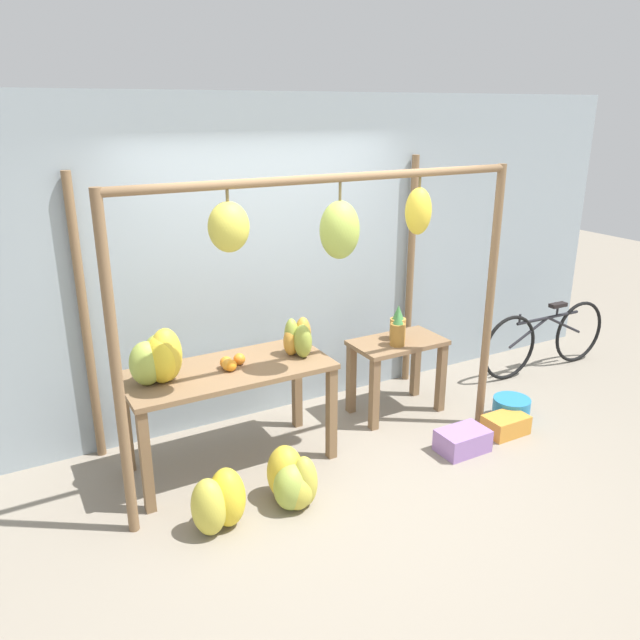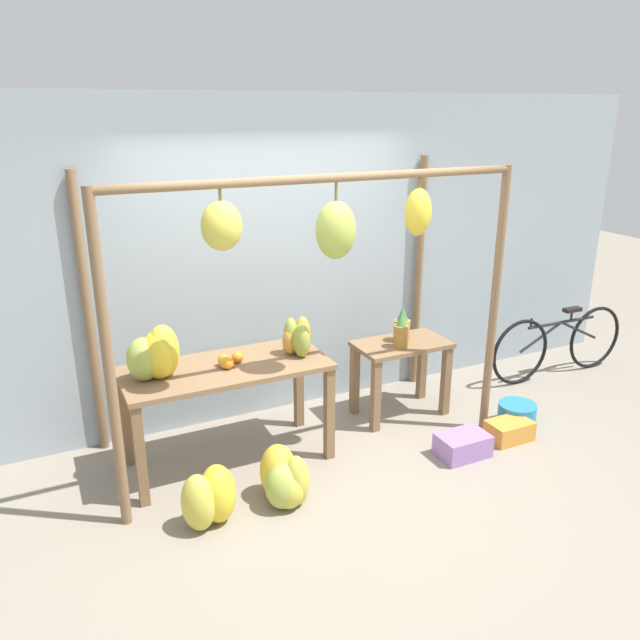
% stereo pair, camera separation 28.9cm
% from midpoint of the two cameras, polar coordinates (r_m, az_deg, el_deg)
% --- Properties ---
extents(ground_plane, '(20.00, 20.00, 0.00)m').
position_cam_midpoint_polar(ground_plane, '(4.84, 0.71, -14.72)').
color(ground_plane, gray).
extents(shop_wall_back, '(8.00, 0.08, 2.80)m').
position_cam_midpoint_polar(shop_wall_back, '(5.46, -6.70, 5.24)').
color(shop_wall_back, '#99A8B2').
rests_on(shop_wall_back, ground_plane).
extents(stall_awning, '(3.12, 1.26, 2.26)m').
position_cam_midpoint_polar(stall_awning, '(4.52, -2.38, 5.77)').
color(stall_awning, brown).
rests_on(stall_awning, ground_plane).
extents(display_table_main, '(1.56, 0.70, 0.82)m').
position_cam_midpoint_polar(display_table_main, '(4.82, -10.06, -5.75)').
color(display_table_main, brown).
rests_on(display_table_main, ground_plane).
extents(display_table_side, '(0.83, 0.48, 0.70)m').
position_cam_midpoint_polar(display_table_side, '(5.67, 5.61, -3.55)').
color(display_table_side, brown).
rests_on(display_table_side, ground_plane).
extents(banana_pile_on_table, '(0.42, 0.32, 0.40)m').
position_cam_midpoint_polar(banana_pile_on_table, '(4.58, -16.30, -3.43)').
color(banana_pile_on_table, gold).
rests_on(banana_pile_on_table, display_table_main).
extents(orange_pile, '(0.21, 0.17, 0.09)m').
position_cam_midpoint_polar(orange_pile, '(4.73, -9.88, -3.93)').
color(orange_pile, orange).
rests_on(orange_pile, display_table_main).
extents(pineapple_cluster, '(0.23, 0.26, 0.32)m').
position_cam_midpoint_polar(pineapple_cluster, '(5.53, 5.65, -0.70)').
color(pineapple_cluster, '#B27F38').
rests_on(pineapple_cluster, display_table_side).
extents(banana_pile_ground_left, '(0.42, 0.33, 0.42)m').
position_cam_midpoint_polar(banana_pile_ground_left, '(4.36, -11.17, -16.00)').
color(banana_pile_ground_left, yellow).
rests_on(banana_pile_ground_left, ground_plane).
extents(banana_pile_ground_right, '(0.37, 0.45, 0.42)m').
position_cam_midpoint_polar(banana_pile_ground_right, '(4.54, -4.44, -14.51)').
color(banana_pile_ground_right, gold).
rests_on(banana_pile_ground_right, ground_plane).
extents(fruit_crate_white, '(0.41, 0.27, 0.18)m').
position_cam_midpoint_polar(fruit_crate_white, '(5.29, 11.36, -10.79)').
color(fruit_crate_white, '#9970B7').
rests_on(fruit_crate_white, ground_plane).
extents(blue_bucket, '(0.33, 0.33, 0.20)m').
position_cam_midpoint_polar(blue_bucket, '(5.88, 15.73, -7.85)').
color(blue_bucket, teal).
rests_on(blue_bucket, ground_plane).
extents(parked_bicycle, '(1.70, 0.08, 0.73)m').
position_cam_midpoint_polar(parked_bicycle, '(6.96, 18.82, -1.59)').
color(parked_bicycle, black).
rests_on(parked_bicycle, ground_plane).
extents(papaya_pile, '(0.30, 0.30, 0.30)m').
position_cam_midpoint_polar(papaya_pile, '(4.91, -3.72, -1.69)').
color(papaya_pile, '#93A33D').
rests_on(papaya_pile, display_table_main).
extents(fruit_crate_purple, '(0.37, 0.24, 0.17)m').
position_cam_midpoint_polar(fruit_crate_purple, '(5.63, 15.20, -9.24)').
color(fruit_crate_purple, orange).
rests_on(fruit_crate_purple, ground_plane).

